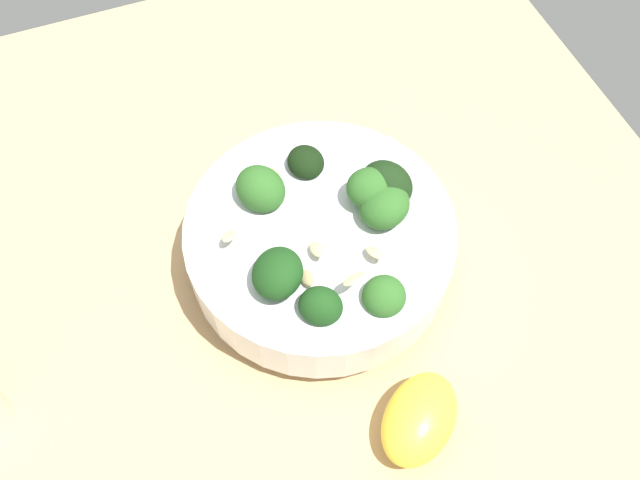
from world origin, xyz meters
TOP-DOWN VIEW (x-y plane):
  - ground_plane at (0.00, 0.00)cm, footprint 69.62×69.62cm
  - bowl_of_broccoli at (-3.46, -1.34)cm, footprint 21.62×21.62cm
  - lemon_wedge at (-19.08, -2.83)cm, footprint 8.69×9.01cm

SIDE VIEW (x-z plane):
  - ground_plane at x=0.00cm, z-range -4.16..0.00cm
  - lemon_wedge at x=-19.08cm, z-range 0.00..3.77cm
  - bowl_of_broccoli at x=-3.46cm, z-range -0.77..9.04cm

